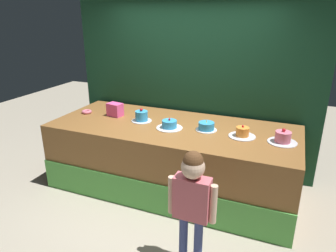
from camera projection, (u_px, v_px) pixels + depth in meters
name	position (u px, v px, depth m)	size (l,w,h in m)	color
ground_plane	(152.00, 212.00, 3.85)	(12.00, 12.00, 0.00)	#ADA38E
stage_platform	(172.00, 157.00, 4.27)	(3.28, 1.37, 0.92)	brown
curtain_backdrop	(191.00, 84.00, 4.65)	(3.75, 0.08, 2.67)	#19472D
child_figure	(192.00, 194.00, 2.81)	(0.47, 0.22, 1.22)	#3F4C8C
pink_box	(115.00, 110.00, 4.48)	(0.21, 0.15, 0.19)	#F8529B
donut	(87.00, 112.00, 4.62)	(0.15, 0.15, 0.04)	pink
cake_far_left	(142.00, 116.00, 4.27)	(0.28, 0.28, 0.19)	silver
cake_left	(169.00, 125.00, 4.01)	(0.34, 0.34, 0.14)	white
cake_center	(206.00, 126.00, 3.94)	(0.27, 0.27, 0.14)	white
cake_right	(242.00, 133.00, 3.74)	(0.33, 0.33, 0.15)	silver
cake_far_right	(283.00, 138.00, 3.56)	(0.34, 0.34, 0.18)	silver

